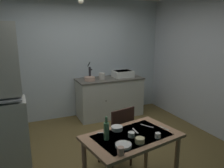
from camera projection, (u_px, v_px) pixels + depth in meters
The scene contains 22 objects.
ground_plane at pixel (106, 151), 3.66m from camera, with size 5.16×5.16×0.00m, color brown.
wall_back at pixel (75, 59), 4.96m from camera, with size 4.26×0.10×2.64m, color silver.
wall_right at pixel (210, 64), 4.18m from camera, with size 0.10×3.63×2.64m, color silver.
counter_cabinet at pixel (110, 97), 5.10m from camera, with size 1.50×0.64×0.89m.
sink_basin at pixel (123, 74), 5.11m from camera, with size 0.44×0.34×0.15m.
hand_pump at pixel (90, 72), 4.82m from camera, with size 0.05×0.27×0.39m.
mixing_bowl_counter at pixel (90, 79), 4.75m from camera, with size 0.23×0.23×0.08m, color tan.
stoneware_crock at pixel (102, 76), 4.88m from camera, with size 0.14×0.14×0.14m, color beige.
dining_table at pixel (132, 144), 2.57m from camera, with size 1.19×0.84×0.77m.
chair_far_side at pixel (118, 135), 3.15m from camera, with size 0.47×0.47×0.92m.
serving_bowl_wide at pixel (140, 141), 2.36m from camera, with size 0.10×0.10×0.06m, color beige.
soup_bowl_small at pixel (117, 128), 2.68m from camera, with size 0.14×0.14×0.05m, color white.
sauce_dish at pixel (123, 145), 2.29m from camera, with size 0.17×0.17×0.03m, color white.
mug_tall at pixel (121, 151), 2.14m from camera, with size 0.07×0.07×0.08m, color tan.
teacup_mint at pixel (131, 134), 2.50m from camera, with size 0.08×0.08×0.06m, color white.
mug_dark at pixel (158, 136), 2.47m from camera, with size 0.06×0.06×0.06m, color white.
glass_bottle at pixel (106, 130), 2.43m from camera, with size 0.06×0.06×0.27m.
table_knife at pixel (147, 126), 2.79m from camera, with size 0.18×0.02×0.01m, color silver.
teaspoon_near_bowl at pixel (136, 131), 2.66m from camera, with size 0.15×0.02×0.01m, color beige.
teaspoon_by_cup at pixel (164, 128), 2.73m from camera, with size 0.15×0.02×0.01m, color beige.
serving_spoon at pixel (103, 133), 2.60m from camera, with size 0.14×0.02×0.01m, color beige.
pendant_bulb at pixel (81, 1), 3.27m from camera, with size 0.08×0.08×0.08m, color #F9EFCC.
Camera 1 is at (-1.24, -3.05, 1.95)m, focal length 35.35 mm.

